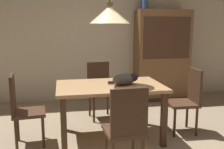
{
  "coord_description": "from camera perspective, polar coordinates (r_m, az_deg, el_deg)",
  "views": [
    {
      "loc": [
        -0.73,
        -2.73,
        1.51
      ],
      "look_at": [
        -0.05,
        0.78,
        0.85
      ],
      "focal_mm": 41.59,
      "sensor_mm": 36.0,
      "label": 1
    }
  ],
  "objects": [
    {
      "name": "back_wall",
      "position": [
        5.43,
        -3.34,
        9.78
      ],
      "size": [
        6.4,
        0.1,
        2.9
      ],
      "primitive_type": "cube",
      "color": "beige",
      "rests_on": "ground"
    },
    {
      "name": "dining_table",
      "position": [
        3.48,
        -0.5,
        -3.89
      ],
      "size": [
        1.4,
        0.9,
        0.75
      ],
      "color": "tan",
      "rests_on": "ground"
    },
    {
      "name": "chair_far_back",
      "position": [
        4.35,
        -2.72,
        -2.84
      ],
      "size": [
        0.44,
        0.44,
        0.93
      ],
      "color": "#472D1E",
      "rests_on": "ground"
    },
    {
      "name": "chair_near_front",
      "position": [
        2.7,
        3.09,
        -11.22
      ],
      "size": [
        0.42,
        0.42,
        0.93
      ],
      "color": "#472D1E",
      "rests_on": "ground"
    },
    {
      "name": "chair_right_side",
      "position": [
        3.87,
        16.24,
        -4.93
      ],
      "size": [
        0.42,
        0.42,
        0.93
      ],
      "color": "#472D1E",
      "rests_on": "ground"
    },
    {
      "name": "chair_left_side",
      "position": [
        3.49,
        -19.13,
        -6.76
      ],
      "size": [
        0.44,
        0.44,
        0.93
      ],
      "color": "#472D1E",
      "rests_on": "ground"
    },
    {
      "name": "cat_sleeping",
      "position": [
        3.45,
        2.9,
        -0.99
      ],
      "size": [
        0.41,
        0.32,
        0.16
      ],
      "color": "#4C4742",
      "rests_on": "dining_table"
    },
    {
      "name": "pendant_lamp",
      "position": [
        3.37,
        -0.52,
        13.05
      ],
      "size": [
        0.52,
        0.52,
        1.3
      ],
      "color": "beige"
    },
    {
      "name": "hutch_bookcase",
      "position": [
        5.48,
        10.93,
        3.74
      ],
      "size": [
        1.12,
        0.45,
        1.85
      ],
      "color": "brown",
      "rests_on": "ground"
    },
    {
      "name": "book_blue_wide",
      "position": [
        5.32,
        6.96,
        15.31
      ],
      "size": [
        0.06,
        0.24,
        0.24
      ],
      "primitive_type": "cube",
      "color": "#384C93",
      "rests_on": "hutch_bookcase"
    },
    {
      "name": "book_green_slim",
      "position": [
        5.34,
        7.57,
        15.39
      ],
      "size": [
        0.03,
        0.2,
        0.26
      ],
      "primitive_type": "cube",
      "color": "#427A4C",
      "rests_on": "hutch_bookcase"
    }
  ]
}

